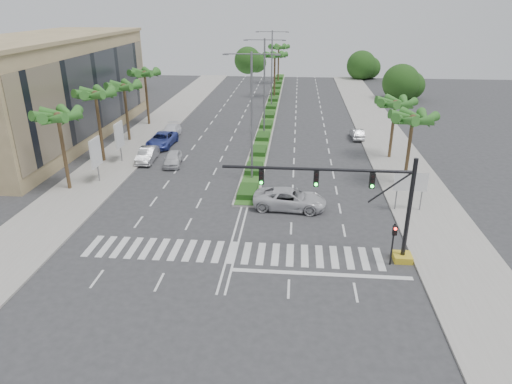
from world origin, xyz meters
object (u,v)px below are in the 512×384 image
car_parked_a (173,159)px  car_right (357,134)px  car_parked_c (162,140)px  car_crossing (290,199)px  car_parked_d (171,131)px  car_parked_b (147,155)px

car_parked_a → car_right: bearing=22.5°
car_parked_c → car_crossing: 22.67m
car_parked_d → car_crossing: 25.76m
car_parked_a → car_parked_c: 7.24m
car_parked_c → car_parked_d: 4.05m
car_parked_b → car_right: car_parked_b is taller
car_parked_a → car_parked_d: 11.05m
car_parked_c → car_parked_b: bearing=-88.3°
car_parked_a → car_right: (20.54, 11.91, -0.07)m
car_parked_b → car_parked_c: bearing=87.2°
car_parked_c → car_parked_d: size_ratio=1.14×
car_parked_b → car_crossing: car_crossing is taller
car_parked_d → car_crossing: car_crossing is taller
car_parked_d → car_right: (23.60, 1.29, -0.09)m
car_parked_c → car_right: 24.20m
car_parked_d → car_crossing: bearing=-54.6°
car_parked_d → car_crossing: size_ratio=0.84×
car_parked_d → car_parked_c: bearing=-91.9°
car_parked_c → car_parked_a: bearing=-63.4°
car_parked_c → car_right: car_parked_c is taller
car_parked_a → car_right: car_parked_a is taller
car_parked_d → car_right: size_ratio=1.30×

